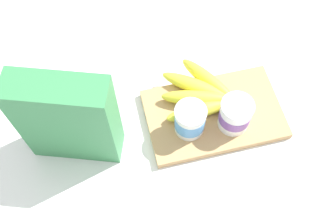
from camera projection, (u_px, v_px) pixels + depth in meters
ground_plane at (213, 116)px, 0.97m from camera, size 2.40×2.40×0.00m
cutting_board at (214, 114)px, 0.96m from camera, size 0.32×0.20×0.02m
cereal_box at (68, 119)px, 0.82m from camera, size 0.21×0.13×0.26m
yogurt_cup_front at (235, 115)px, 0.90m from camera, size 0.07×0.07×0.09m
yogurt_cup_back at (190, 120)px, 0.90m from camera, size 0.07×0.07×0.08m
banana_bunch at (201, 93)px, 0.96m from camera, size 0.18×0.18×0.04m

